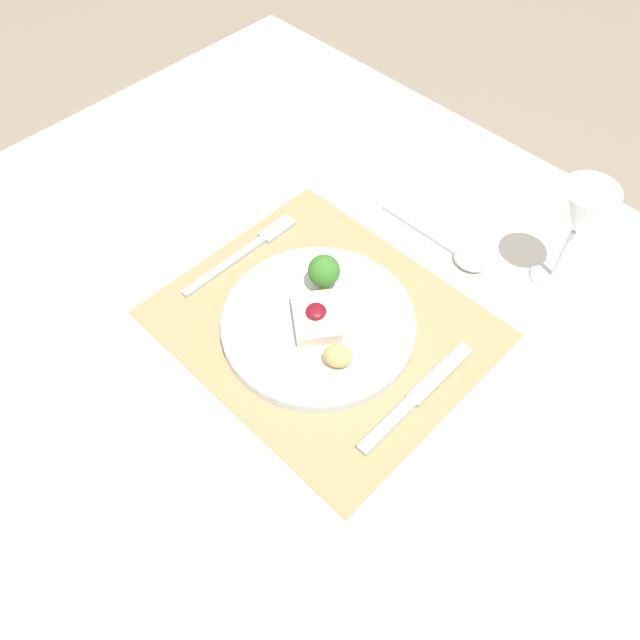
{
  "coord_description": "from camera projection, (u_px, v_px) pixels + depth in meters",
  "views": [
    {
      "loc": [
        0.35,
        -0.36,
        1.43
      ],
      "look_at": [
        0.0,
        -0.01,
        0.75
      ],
      "focal_mm": 35.0,
      "sensor_mm": 36.0,
      "label": 1
    }
  ],
  "objects": [
    {
      "name": "wine_glass_near",
      "position": [
        581.0,
        216.0,
        0.82
      ],
      "size": [
        0.07,
        0.07,
        0.17
      ],
      "color": "white",
      "rests_on": "dining_table"
    },
    {
      "name": "ground_plane",
      "position": [
        322.0,
        505.0,
        1.45
      ],
      "size": [
        8.0,
        8.0,
        0.0
      ],
      "primitive_type": "plane",
      "color": "gray"
    },
    {
      "name": "knife",
      "position": [
        410.0,
        403.0,
        0.79
      ],
      "size": [
        0.02,
        0.21,
        0.01
      ],
      "rotation": [
        0.0,
        0.0,
        0.01
      ],
      "color": "#B2B2B7",
      "rests_on": "placemat"
    },
    {
      "name": "fork",
      "position": [
        248.0,
        249.0,
        0.94
      ],
      "size": [
        0.02,
        0.21,
        0.01
      ],
      "rotation": [
        0.0,
        0.0,
        -0.04
      ],
      "color": "#B2B2B7",
      "rests_on": "placemat"
    },
    {
      "name": "spoon",
      "position": [
        459.0,
        253.0,
        0.94
      ],
      "size": [
        0.2,
        0.04,
        0.02
      ],
      "rotation": [
        0.0,
        0.0,
        -0.05
      ],
      "color": "#B2B2B7",
      "rests_on": "dining_table"
    },
    {
      "name": "dinner_plate",
      "position": [
        320.0,
        322.0,
        0.85
      ],
      "size": [
        0.27,
        0.27,
        0.07
      ],
      "color": "silver",
      "rests_on": "placemat"
    },
    {
      "name": "placemat",
      "position": [
        323.0,
        324.0,
        0.87
      ],
      "size": [
        0.42,
        0.36,
        0.0
      ],
      "primitive_type": "cube",
      "color": "#9E895B",
      "rests_on": "dining_table"
    },
    {
      "name": "dining_table",
      "position": [
        323.0,
        358.0,
        0.94
      ],
      "size": [
        1.32,
        1.03,
        0.72
      ],
      "color": "white",
      "rests_on": "ground_plane"
    }
  ]
}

